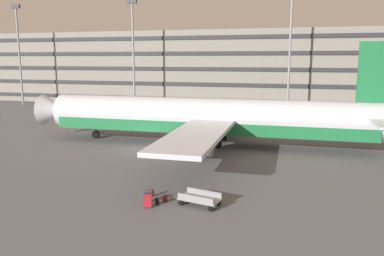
% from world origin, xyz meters
% --- Properties ---
extents(ground_plane, '(600.00, 600.00, 0.00)m').
position_xyz_m(ground_plane, '(0.00, 0.00, 0.00)').
color(ground_plane, '#5B5B60').
extents(terminal_structure, '(146.08, 16.51, 14.47)m').
position_xyz_m(terminal_structure, '(0.00, 43.56, 7.24)').
color(terminal_structure, gray).
rests_on(terminal_structure, ground_plane).
extents(airliner, '(41.27, 33.29, 10.76)m').
position_xyz_m(airliner, '(6.41, 3.93, 2.93)').
color(airliner, silver).
rests_on(airliner, ground_plane).
extents(light_mast_far_left, '(1.80, 0.50, 19.32)m').
position_xyz_m(light_mast_far_left, '(-37.54, 29.01, 11.31)').
color(light_mast_far_left, gray).
rests_on(light_mast_far_left, ground_plane).
extents(light_mast_left, '(1.80, 0.50, 19.37)m').
position_xyz_m(light_mast_left, '(-13.48, 29.01, 11.34)').
color(light_mast_left, gray).
rests_on(light_mast_left, ground_plane).
extents(light_mast_center_left, '(1.80, 0.50, 23.80)m').
position_xyz_m(light_mast_center_left, '(13.68, 29.01, 13.62)').
color(light_mast_center_left, gray).
rests_on(light_mast_center_left, ground_plane).
extents(suitcase_laid_flat, '(0.48, 0.31, 0.88)m').
position_xyz_m(suitcase_laid_flat, '(6.14, -13.79, 0.36)').
color(suitcase_laid_flat, navy).
rests_on(suitcase_laid_flat, ground_plane).
extents(suitcase_orange, '(0.52, 0.34, 0.97)m').
position_xyz_m(suitcase_orange, '(6.48, -14.56, 0.45)').
color(suitcase_orange, '#B21E23').
rests_on(suitcase_orange, ground_plane).
extents(backpack_scuffed, '(0.38, 0.40, 0.54)m').
position_xyz_m(backpack_scuffed, '(6.88, -13.97, 0.24)').
color(backpack_scuffed, black).
rests_on(backpack_scuffed, ground_plane).
extents(backpack_large, '(0.32, 0.36, 0.56)m').
position_xyz_m(backpack_large, '(6.03, -12.62, 0.25)').
color(backpack_large, '#592619').
rests_on(backpack_large, ground_plane).
extents(backpack_upright, '(0.38, 0.37, 0.56)m').
position_xyz_m(backpack_upright, '(7.18, -13.41, 0.25)').
color(backpack_upright, maroon).
rests_on(backpack_upright, ground_plane).
extents(baggage_cart, '(3.37, 1.85, 0.82)m').
position_xyz_m(baggage_cart, '(9.49, -13.32, 0.43)').
color(baggage_cart, gray).
rests_on(baggage_cart, ground_plane).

